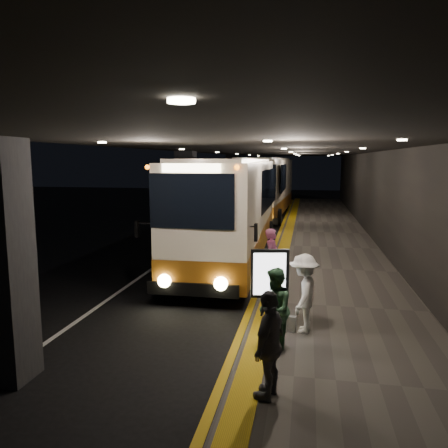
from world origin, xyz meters
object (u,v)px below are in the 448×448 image
(passenger_waiting_white, at_px, (304,293))
(coach_second, at_px, (266,190))
(passenger_boarding, at_px, (272,258))
(bag_polka, at_px, (289,324))
(passenger_waiting_green, at_px, (275,309))
(coach_main, at_px, (232,213))
(bag_plain, at_px, (270,324))
(info_sign, at_px, (270,275))
(stanchion_post, at_px, (271,293))
(passenger_waiting_grey, at_px, (269,344))

(passenger_waiting_white, bearing_deg, coach_second, -163.21)
(passenger_boarding, distance_m, bag_polka, 3.54)
(passenger_waiting_green, relative_size, passenger_waiting_white, 0.95)
(coach_main, xyz_separation_m, passenger_waiting_white, (2.94, -7.51, -0.84))
(coach_main, bearing_deg, passenger_waiting_green, -76.09)
(coach_main, distance_m, bag_plain, 8.10)
(passenger_waiting_green, relative_size, info_sign, 0.92)
(bag_plain, bearing_deg, passenger_waiting_white, 9.53)
(coach_main, bearing_deg, stanchion_post, -73.21)
(coach_main, distance_m, bag_polka, 8.18)
(passenger_waiting_grey, bearing_deg, stanchion_post, -159.64)
(passenger_waiting_grey, distance_m, info_sign, 3.06)
(passenger_boarding, xyz_separation_m, bag_plain, (0.24, -3.46, -0.75))
(coach_main, xyz_separation_m, bag_plain, (2.20, -7.64, -1.58))
(passenger_boarding, height_order, passenger_waiting_green, passenger_boarding)
(passenger_boarding, bearing_deg, passenger_waiting_white, -149.54)
(passenger_waiting_grey, distance_m, bag_plain, 2.90)
(passenger_waiting_green, bearing_deg, coach_second, -176.22)
(bag_plain, distance_m, info_sign, 1.11)
(info_sign, xyz_separation_m, stanchion_post, (-0.03, 0.98, -0.72))
(passenger_waiting_green, height_order, bag_polka, passenger_waiting_green)
(passenger_waiting_grey, bearing_deg, coach_second, -158.19)
(coach_main, bearing_deg, bag_plain, -75.49)
(coach_main, height_order, passenger_waiting_grey, coach_main)
(coach_main, relative_size, passenger_waiting_green, 7.49)
(passenger_boarding, xyz_separation_m, bag_polka, (0.67, -3.40, -0.73))
(coach_second, bearing_deg, coach_main, -88.04)
(info_sign, distance_m, stanchion_post, 1.22)
(bag_plain, bearing_deg, coach_second, 95.72)
(passenger_waiting_green, xyz_separation_m, bag_plain, (-0.17, 0.92, -0.69))
(bag_polka, relative_size, bag_plain, 1.14)
(coach_second, xyz_separation_m, passenger_waiting_grey, (2.34, -23.97, -0.89))
(passenger_boarding, relative_size, passenger_waiting_grey, 1.01)
(passenger_boarding, xyz_separation_m, passenger_waiting_white, (0.98, -3.33, -0.01))
(coach_second, bearing_deg, passenger_waiting_white, -79.97)
(passenger_waiting_grey, bearing_deg, info_sign, -158.88)
(bag_polka, height_order, info_sign, info_sign)
(passenger_waiting_white, xyz_separation_m, passenger_waiting_grey, (-0.52, -2.92, 0.01))
(bag_polka, bearing_deg, stanchion_post, 113.62)
(passenger_boarding, distance_m, stanchion_post, 2.29)
(passenger_waiting_white, bearing_deg, bag_plain, -71.43)
(coach_second, bearing_deg, passenger_waiting_green, -81.81)
(passenger_waiting_green, distance_m, info_sign, 1.23)
(bag_polka, height_order, bag_plain, bag_polka)
(info_sign, bearing_deg, bag_polka, -31.16)
(bag_plain, xyz_separation_m, stanchion_post, (-0.07, 1.21, 0.37))
(passenger_boarding, bearing_deg, passenger_waiting_green, -160.66)
(bag_plain, relative_size, info_sign, 0.17)
(coach_main, xyz_separation_m, info_sign, (2.16, -7.41, -0.49))
(passenger_waiting_white, relative_size, info_sign, 0.97)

